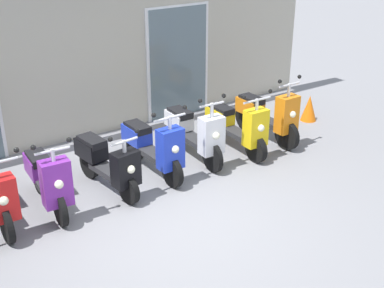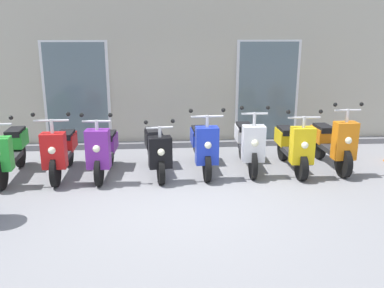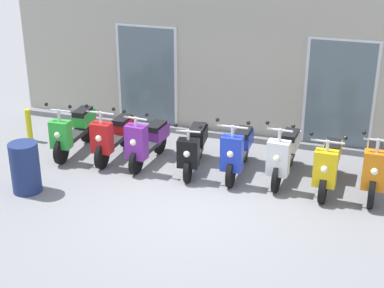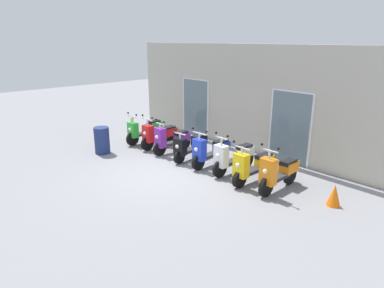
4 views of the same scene
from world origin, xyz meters
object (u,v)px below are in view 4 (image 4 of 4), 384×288
at_px(scooter_black, 190,146).
at_px(scooter_blue, 211,150).
at_px(scooter_yellow, 253,166).
at_px(trash_bin, 102,140).
at_px(scooter_red, 159,135).
at_px(scooter_purple, 171,139).
at_px(curb_bollard, 132,126).
at_px(scooter_green, 145,130).
at_px(scooter_white, 233,156).
at_px(scooter_orange, 278,172).
at_px(traffic_cone, 334,195).

height_order(scooter_black, scooter_blue, scooter_blue).
relative_size(scooter_yellow, trash_bin, 1.77).
height_order(scooter_yellow, trash_bin, scooter_yellow).
height_order(scooter_red, scooter_black, scooter_red).
bearing_deg(scooter_yellow, scooter_black, -179.78).
bearing_deg(scooter_blue, trash_bin, -150.71).
height_order(scooter_purple, scooter_blue, scooter_blue).
xyz_separation_m(scooter_blue, curb_bollard, (-4.58, 0.17, -0.14)).
relative_size(scooter_blue, scooter_yellow, 1.02).
distance_m(scooter_yellow, curb_bollard, 6.24).
bearing_deg(curb_bollard, trash_bin, -57.92).
xyz_separation_m(scooter_red, scooter_yellow, (4.15, -0.01, -0.01)).
bearing_deg(curb_bollard, scooter_green, -10.94).
height_order(scooter_black, scooter_yellow, scooter_yellow).
height_order(scooter_yellow, curb_bollard, scooter_yellow).
xyz_separation_m(trash_bin, curb_bollard, (-1.27, 2.02, -0.10)).
xyz_separation_m(scooter_white, trash_bin, (-4.16, -1.93, -0.05)).
height_order(scooter_purple, scooter_yellow, scooter_yellow).
distance_m(scooter_green, scooter_black, 2.54).
xyz_separation_m(scooter_green, trash_bin, (0.06, -1.79, -0.04)).
height_order(scooter_purple, scooter_orange, scooter_orange).
distance_m(scooter_green, scooter_red, 0.87).
xyz_separation_m(scooter_yellow, traffic_cone, (2.13, 0.31, -0.21)).
xyz_separation_m(scooter_black, scooter_yellow, (2.48, 0.01, 0.00)).
xyz_separation_m(scooter_green, scooter_black, (2.54, -0.00, -0.03)).
bearing_deg(traffic_cone, curb_bollard, -179.41).
height_order(scooter_black, scooter_white, scooter_white).
bearing_deg(scooter_black, curb_bollard, 176.39).
height_order(scooter_white, traffic_cone, scooter_white).
relative_size(scooter_purple, scooter_white, 0.92).
bearing_deg(trash_bin, scooter_red, 65.80).
bearing_deg(scooter_orange, curb_bollard, 178.59).
distance_m(scooter_green, scooter_blue, 3.38).
distance_m(scooter_purple, curb_bollard, 2.84).
bearing_deg(scooter_blue, scooter_orange, -0.15).
distance_m(scooter_red, traffic_cone, 6.29).
bearing_deg(scooter_green, traffic_cone, 2.55).
bearing_deg(scooter_blue, scooter_black, -175.16).
xyz_separation_m(scooter_orange, traffic_cone, (1.36, 0.26, -0.23)).
xyz_separation_m(scooter_purple, trash_bin, (-1.55, -1.75, -0.03)).
bearing_deg(trash_bin, scooter_orange, 17.93).
distance_m(trash_bin, traffic_cone, 7.40).
xyz_separation_m(scooter_orange, curb_bollard, (-7.00, 0.17, -0.14)).
height_order(trash_bin, curb_bollard, trash_bin).
distance_m(scooter_purple, trash_bin, 2.34).
height_order(scooter_white, scooter_yellow, scooter_white).
xyz_separation_m(scooter_black, curb_bollard, (-3.75, 0.24, -0.11)).
height_order(scooter_black, curb_bollard, scooter_black).
relative_size(scooter_green, scooter_red, 1.04).
bearing_deg(scooter_green, scooter_yellow, 0.07).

